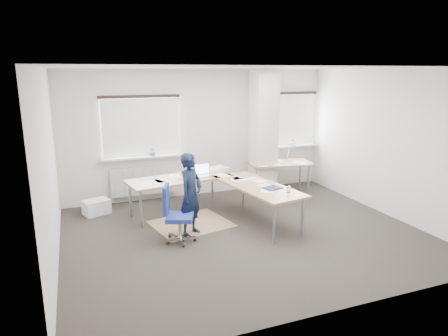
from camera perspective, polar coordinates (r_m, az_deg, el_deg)
name	(u,v)px	position (r m, az deg, el deg)	size (l,w,h in m)	color
ground	(244,233)	(7.04, 2.91, -9.30)	(6.00, 6.00, 0.00)	#282520
room_shell	(245,130)	(7.04, 2.96, 5.50)	(6.04, 5.04, 2.82)	beige
floor_mat	(191,224)	(7.46, -4.69, -7.93)	(1.34, 1.13, 0.01)	#947550
white_crate	(96,207)	(8.28, -17.76, -5.32)	(0.48, 0.34, 0.29)	white
desk_main	(219,183)	(7.55, -0.75, -2.12)	(2.82, 2.63, 0.96)	#9A6A42
desk_side	(280,164)	(9.16, 7.97, 0.54)	(1.50, 0.93, 1.22)	#9A6A42
task_chair	(178,226)	(6.66, -6.62, -8.27)	(0.56, 0.55, 0.97)	navy
person	(191,195)	(6.78, -4.77, -3.81)	(0.52, 0.34, 1.43)	black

